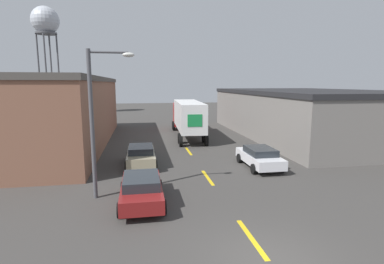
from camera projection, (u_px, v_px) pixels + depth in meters
ground_plane at (269, 262)px, 9.47m from camera, size 160.00×160.00×0.00m
road_centerline at (208, 178)px, 18.00m from camera, size 0.20×17.42×0.01m
warehouse_left at (42, 112)px, 27.07m from camera, size 11.48×24.05×6.18m
warehouse_right at (308, 113)px, 32.50m from camera, size 14.12×24.46×4.93m
semi_truck at (187, 115)px, 31.94m from camera, size 3.12×12.62×3.78m
parked_car_left_far at (141, 155)px, 20.67m from camera, size 2.07×4.48×1.38m
parked_car_right_mid at (260, 157)px, 20.11m from camera, size 2.07×4.48×1.38m
parked_car_left_near at (142, 188)px, 14.01m from camera, size 2.07×4.48×1.38m
water_tower at (45, 23)px, 52.59m from camera, size 4.75×4.75×18.98m
street_lamp at (97, 114)px, 14.22m from camera, size 2.19×0.32×7.18m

